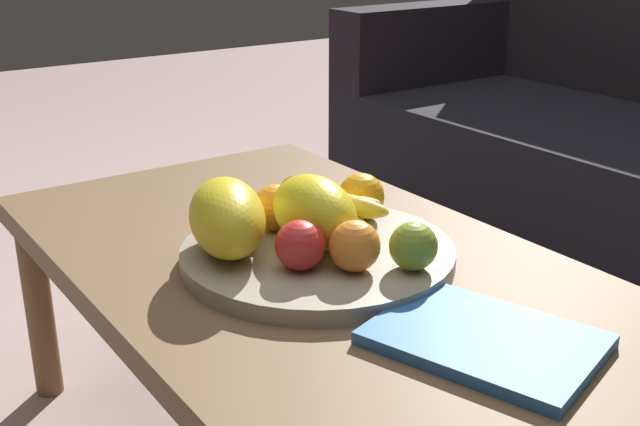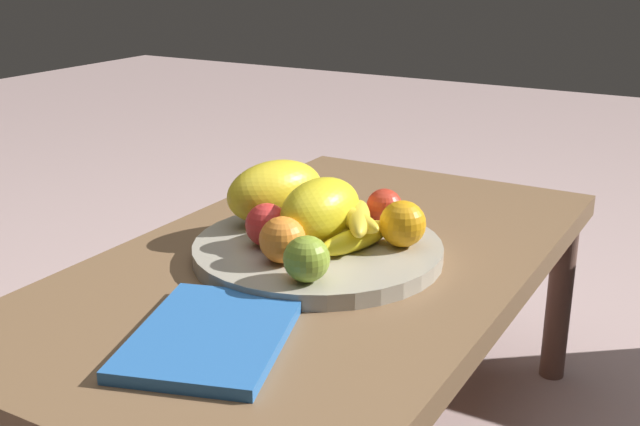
# 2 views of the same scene
# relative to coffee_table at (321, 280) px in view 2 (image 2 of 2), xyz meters

# --- Properties ---
(coffee_table) EXTENTS (1.09, 0.62, 0.39)m
(coffee_table) POSITION_rel_coffee_table_xyz_m (0.00, 0.00, 0.00)
(coffee_table) COLOR brown
(coffee_table) RESTS_ON ground_plane
(fruit_bowl) EXTENTS (0.39, 0.39, 0.03)m
(fruit_bowl) POSITION_rel_coffee_table_xyz_m (0.01, 0.00, 0.05)
(fruit_bowl) COLOR #A59E8C
(fruit_bowl) RESTS_ON coffee_table
(melon_large_front) EXTENTS (0.17, 0.11, 0.10)m
(melon_large_front) POSITION_rel_coffee_table_xyz_m (0.00, 0.00, 0.12)
(melon_large_front) COLOR yellow
(melon_large_front) RESTS_ON fruit_bowl
(melon_smaller_beside) EXTENTS (0.21, 0.16, 0.10)m
(melon_smaller_beside) POSITION_rel_coffee_table_xyz_m (-0.05, -0.11, 0.12)
(melon_smaller_beside) COLOR yellow
(melon_smaller_beside) RESTS_ON fruit_bowl
(orange_front) EXTENTS (0.07, 0.07, 0.07)m
(orange_front) POSITION_rel_coffee_table_xyz_m (-0.08, -0.01, 0.10)
(orange_front) COLOR orange
(orange_front) RESTS_ON fruit_bowl
(orange_left) EXTENTS (0.07, 0.07, 0.07)m
(orange_left) POSITION_rel_coffee_table_xyz_m (0.10, -0.01, 0.10)
(orange_left) COLOR orange
(orange_left) RESTS_ON fruit_bowl
(orange_right) EXTENTS (0.07, 0.07, 0.07)m
(orange_right) POSITION_rel_coffee_table_xyz_m (-0.05, 0.12, 0.10)
(orange_right) COLOR orange
(orange_right) RESTS_ON fruit_bowl
(apple_front) EXTENTS (0.07, 0.07, 0.07)m
(apple_front) POSITION_rel_coffee_table_xyz_m (0.14, 0.06, 0.10)
(apple_front) COLOR olive
(apple_front) RESTS_ON fruit_bowl
(apple_left) EXTENTS (0.07, 0.07, 0.07)m
(apple_left) POSITION_rel_coffee_table_xyz_m (0.06, -0.06, 0.10)
(apple_left) COLOR red
(apple_left) RESTS_ON fruit_bowl
(apple_right) EXTENTS (0.06, 0.06, 0.06)m
(apple_right) POSITION_rel_coffee_table_xyz_m (-0.12, 0.05, 0.10)
(apple_right) COLOR red
(apple_right) RESTS_ON fruit_bowl
(banana_bunch) EXTENTS (0.17, 0.15, 0.06)m
(banana_bunch) POSITION_rel_coffee_table_xyz_m (-0.01, 0.05, 0.10)
(banana_bunch) COLOR yellow
(banana_bunch) RESTS_ON fruit_bowl
(magazine) EXTENTS (0.29, 0.25, 0.02)m
(magazine) POSITION_rel_coffee_table_xyz_m (0.31, 0.02, 0.05)
(magazine) COLOR #2C68B5
(magazine) RESTS_ON coffee_table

